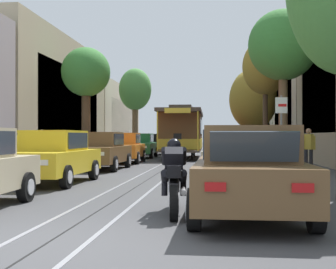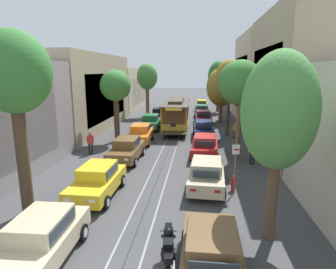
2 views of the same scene
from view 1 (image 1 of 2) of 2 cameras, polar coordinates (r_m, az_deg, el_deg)
ground_plane at (r=27.18m, az=1.19°, el=-3.17°), size 160.00×160.00×0.00m
trolley_track_rails at (r=30.45m, az=1.70°, el=-2.84°), size 1.14×60.83×0.01m
building_facade_left at (r=32.13m, az=-15.30°, el=3.60°), size 4.61×52.53×7.81m
parked_car_yellow_second_left at (r=14.55m, az=-13.66°, el=-2.60°), size 2.05×4.38×1.58m
parked_car_brown_mid_left at (r=20.22m, az=-8.04°, el=-1.93°), size 2.04×4.38×1.58m
parked_car_orange_fourth_left at (r=25.22m, az=-5.32°, el=-1.58°), size 2.12×4.41×1.58m
parked_car_green_fifth_left at (r=31.11m, az=-3.34°, el=-1.32°), size 2.07×4.39×1.58m
parked_car_black_sixth_left at (r=36.48m, az=-1.72°, el=-1.15°), size 2.14×4.42×1.58m
parked_car_brown_near_right at (r=8.38m, az=9.71°, el=-4.39°), size 2.02×4.37×1.58m
parked_car_beige_second_right at (r=15.23m, az=8.00°, el=-2.50°), size 2.14×4.42×1.58m
parked_car_red_mid_right at (r=21.20m, az=7.41°, el=-1.85°), size 2.11×4.41×1.58m
parked_car_navy_fourth_right at (r=27.52m, az=7.08°, el=-1.47°), size 2.05×4.38×1.58m
parked_car_maroon_fifth_right at (r=34.61m, az=6.92°, el=-1.21°), size 2.10×4.41×1.58m
parked_car_green_sixth_right at (r=40.48m, az=6.64°, el=-1.06°), size 2.07×4.39×1.58m
parked_car_yellow_far_right at (r=47.22m, az=6.54°, el=-0.93°), size 2.07×4.39×1.58m
street_tree_kerb_left_second at (r=26.28m, az=-9.84°, el=7.15°), size 2.62×2.87×6.22m
street_tree_kerb_left_mid at (r=40.33m, az=-3.97°, el=5.25°), size 2.76×2.48×7.14m
street_tree_kerb_right_second at (r=21.38m, az=13.66°, el=10.23°), size 2.99×2.93×6.88m
street_tree_kerb_right_mid at (r=28.83m, az=11.61°, el=7.87°), size 2.69×2.41×7.18m
street_tree_kerb_right_fourth at (r=36.56m, az=10.18°, el=4.13°), size 3.59×3.39×6.50m
street_tree_kerb_right_far at (r=45.73m, az=9.53°, el=4.68°), size 3.11×3.16×7.57m
cable_car_trolley at (r=30.79m, az=1.75°, el=0.27°), size 2.70×9.16×3.28m
motorcycle_with_rider at (r=8.60m, az=0.73°, el=-5.29°), size 0.61×1.99×1.37m
pedestrian_on_left_pavement at (r=19.96m, az=16.54°, el=-1.44°), size 0.55×0.41×1.72m
pedestrian_on_right_pavement at (r=22.26m, az=-14.92°, el=-1.33°), size 0.55×0.40×1.71m
pedestrian_crossing_far at (r=27.25m, az=13.18°, el=-1.29°), size 0.55×0.38×1.57m
fire_hydrant at (r=15.19m, az=13.30°, el=-3.92°), size 0.40×0.22×0.84m
street_sign_post at (r=14.76m, az=13.46°, el=0.73°), size 0.36×0.08×2.65m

